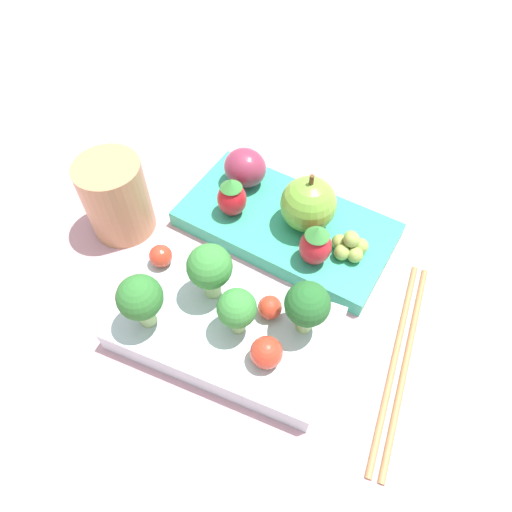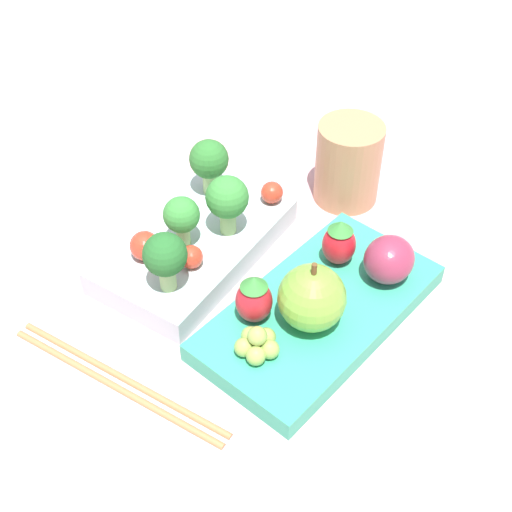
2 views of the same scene
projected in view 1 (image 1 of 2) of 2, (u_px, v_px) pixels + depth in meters
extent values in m
plane|color=#C6939E|center=(264.00, 282.00, 0.45)|extent=(4.00, 4.00, 0.00)
cube|color=silver|center=(221.00, 325.00, 0.41)|extent=(0.21, 0.14, 0.03)
cube|color=#33A87F|center=(286.00, 224.00, 0.49)|extent=(0.22, 0.12, 0.02)
cylinder|color=#93B770|center=(146.00, 314.00, 0.39)|extent=(0.01, 0.01, 0.02)
sphere|color=#2D702D|center=(140.00, 297.00, 0.37)|extent=(0.04, 0.04, 0.04)
cylinder|color=#93B770|center=(212.00, 285.00, 0.41)|extent=(0.02, 0.02, 0.02)
sphere|color=#388438|center=(210.00, 266.00, 0.38)|extent=(0.04, 0.04, 0.04)
cylinder|color=#93B770|center=(238.00, 322.00, 0.39)|extent=(0.01, 0.01, 0.02)
sphere|color=#388438|center=(237.00, 308.00, 0.37)|extent=(0.03, 0.03, 0.03)
cylinder|color=#93B770|center=(304.00, 321.00, 0.39)|extent=(0.01, 0.01, 0.02)
sphere|color=#236028|center=(307.00, 304.00, 0.36)|extent=(0.04, 0.04, 0.04)
sphere|color=red|center=(266.00, 352.00, 0.37)|extent=(0.03, 0.03, 0.03)
sphere|color=red|center=(161.00, 256.00, 0.43)|extent=(0.02, 0.02, 0.02)
sphere|color=red|center=(270.00, 307.00, 0.39)|extent=(0.02, 0.02, 0.02)
sphere|color=#70A838|center=(308.00, 204.00, 0.45)|extent=(0.06, 0.06, 0.06)
cylinder|color=brown|center=(311.00, 181.00, 0.43)|extent=(0.00, 0.00, 0.01)
ellipsoid|color=red|center=(315.00, 247.00, 0.43)|extent=(0.03, 0.03, 0.04)
cone|color=#388438|center=(318.00, 232.00, 0.41)|extent=(0.02, 0.02, 0.01)
ellipsoid|color=red|center=(232.00, 199.00, 0.47)|extent=(0.03, 0.03, 0.04)
cone|color=#388438|center=(231.00, 184.00, 0.45)|extent=(0.02, 0.02, 0.01)
ellipsoid|color=#892D47|center=(245.00, 168.00, 0.49)|extent=(0.05, 0.04, 0.04)
sphere|color=#8EA84C|center=(340.00, 242.00, 0.45)|extent=(0.02, 0.02, 0.02)
sphere|color=#8EA84C|center=(342.00, 252.00, 0.44)|extent=(0.02, 0.02, 0.02)
sphere|color=#8EA84C|center=(355.00, 255.00, 0.44)|extent=(0.02, 0.02, 0.02)
sphere|color=#8EA84C|center=(360.00, 246.00, 0.45)|extent=(0.02, 0.02, 0.02)
sphere|color=#8EA84C|center=(351.00, 238.00, 0.45)|extent=(0.02, 0.02, 0.02)
sphere|color=#8EA84C|center=(351.00, 240.00, 0.44)|extent=(0.02, 0.02, 0.02)
cylinder|color=tan|center=(116.00, 198.00, 0.46)|extent=(0.07, 0.07, 0.09)
cylinder|color=#A37547|center=(395.00, 357.00, 0.40)|extent=(0.04, 0.21, 0.01)
cylinder|color=#A37547|center=(407.00, 361.00, 0.40)|extent=(0.04, 0.21, 0.01)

